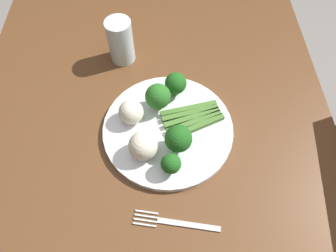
% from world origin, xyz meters
% --- Properties ---
extents(ground_plane, '(6.00, 6.00, 0.02)m').
position_xyz_m(ground_plane, '(0.00, 0.00, -0.01)').
color(ground_plane, gray).
extents(dining_table, '(1.14, 0.84, 0.76)m').
position_xyz_m(dining_table, '(0.00, 0.00, 0.64)').
color(dining_table, brown).
rests_on(dining_table, ground_plane).
extents(plate, '(0.29, 0.29, 0.01)m').
position_xyz_m(plate, '(-0.07, -0.04, 0.77)').
color(plate, white).
rests_on(plate, dining_table).
extents(asparagus_bundle, '(0.10, 0.14, 0.01)m').
position_xyz_m(asparagus_bundle, '(-0.05, -0.09, 0.78)').
color(asparagus_bundle, '#47752D').
rests_on(asparagus_bundle, plate).
extents(broccoli_near_center, '(0.04, 0.04, 0.05)m').
position_xyz_m(broccoli_near_center, '(-0.17, -0.04, 0.80)').
color(broccoli_near_center, '#4C7F2B').
rests_on(broccoli_near_center, plate).
extents(broccoli_right, '(0.06, 0.06, 0.07)m').
position_xyz_m(broccoli_right, '(-0.02, -0.02, 0.81)').
color(broccoli_right, '#568E33').
rests_on(broccoli_right, plate).
extents(broccoli_outer_edge, '(0.06, 0.06, 0.07)m').
position_xyz_m(broccoli_outer_edge, '(-0.12, -0.06, 0.81)').
color(broccoli_outer_edge, '#4C7F2B').
rests_on(broccoli_outer_edge, plate).
extents(broccoli_left, '(0.05, 0.05, 0.06)m').
position_xyz_m(broccoli_left, '(0.02, -0.06, 0.81)').
color(broccoli_left, '#4C7F2B').
rests_on(broccoli_left, plate).
extents(cauliflower_edge, '(0.05, 0.05, 0.05)m').
position_xyz_m(cauliflower_edge, '(-0.05, 0.04, 0.80)').
color(cauliflower_edge, silver).
rests_on(cauliflower_edge, plate).
extents(cauliflower_front, '(0.06, 0.06, 0.06)m').
position_xyz_m(cauliflower_front, '(-0.13, 0.01, 0.80)').
color(cauliflower_front, silver).
rests_on(cauliflower_front, plate).
extents(fork, '(0.05, 0.17, 0.00)m').
position_xyz_m(fork, '(-0.28, -0.05, 0.76)').
color(fork, silver).
rests_on(fork, dining_table).
extents(water_glass, '(0.06, 0.06, 0.11)m').
position_xyz_m(water_glass, '(0.15, 0.07, 0.82)').
color(water_glass, silver).
rests_on(water_glass, dining_table).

